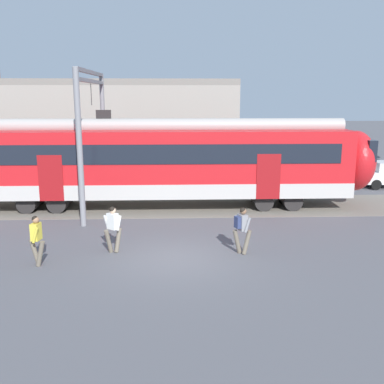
% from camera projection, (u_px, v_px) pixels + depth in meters
% --- Properties ---
extents(ground_plane, '(160.00, 160.00, 0.00)m').
position_uv_depth(ground_plane, '(176.00, 259.00, 15.18)').
color(ground_plane, '#515156').
extents(pedestrian_yellow, '(0.62, 0.59, 1.67)m').
position_uv_depth(pedestrian_yellow, '(36.00, 237.00, 14.42)').
color(pedestrian_yellow, '#6B6051').
rests_on(pedestrian_yellow, ground).
extents(pedestrian_white, '(0.67, 0.49, 1.67)m').
position_uv_depth(pedestrian_white, '(113.00, 226.00, 15.61)').
color(pedestrian_white, '#6B6051').
rests_on(pedestrian_white, ground).
extents(pedestrian_grey, '(0.71, 0.53, 1.67)m').
position_uv_depth(pedestrian_grey, '(242.00, 226.00, 15.46)').
color(pedestrian_grey, '#6B6051').
rests_on(pedestrian_grey, ground).
extents(catenary_gantry, '(0.24, 6.64, 6.53)m').
position_uv_depth(catenary_gantry, '(92.00, 119.00, 21.22)').
color(catenary_gantry, gray).
rests_on(catenary_gantry, ground).
extents(background_building, '(19.61, 5.00, 9.20)m').
position_uv_depth(background_building, '(89.00, 128.00, 30.23)').
color(background_building, gray).
rests_on(background_building, ground).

